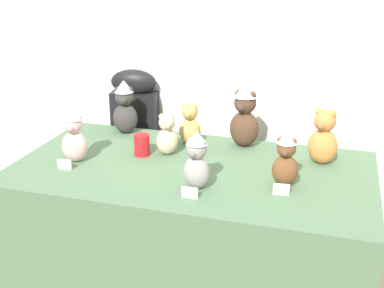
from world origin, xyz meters
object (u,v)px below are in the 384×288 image
object	(u,v)px
teddy_bear_ash	(197,161)
teddy_bear_cocoa	(245,116)
display_table	(192,230)
teddy_bear_blush	(74,135)
teddy_bear_honey	(190,125)
teddy_bear_ginger	(323,138)
teddy_bear_chestnut	(286,159)
teddy_bear_charcoal	(125,108)
instrument_case	(136,148)
party_cup_red	(142,145)
teddy_bear_sand	(167,136)

from	to	relation	value
teddy_bear_ash	teddy_bear_cocoa	size ratio (longest dim) A/B	0.76
display_table	teddy_bear_blush	xyz separation A→B (m)	(-0.58, -0.09, 0.49)
display_table	teddy_bear_ash	distance (m)	0.53
teddy_bear_ash	teddy_bear_honey	size ratio (longest dim) A/B	1.15
teddy_bear_ash	teddy_bear_honey	world-z (taller)	teddy_bear_ash
teddy_bear_ash	teddy_bear_honey	bearing A→B (deg)	120.75
teddy_bear_ash	teddy_bear_ginger	size ratio (longest dim) A/B	0.95
teddy_bear_ash	teddy_bear_cocoa	xyz separation A→B (m)	(0.10, 0.57, 0.04)
teddy_bear_ginger	teddy_bear_cocoa	size ratio (longest dim) A/B	0.81
teddy_bear_ginger	teddy_bear_honey	xyz separation A→B (m)	(-0.70, 0.07, -0.02)
teddy_bear_chestnut	teddy_bear_cocoa	bearing A→B (deg)	123.94
teddy_bear_ash	teddy_bear_charcoal	size ratio (longest dim) A/B	0.86
display_table	teddy_bear_honey	size ratio (longest dim) A/B	7.51
teddy_bear_blush	instrument_case	bearing A→B (deg)	75.12
teddy_bear_ginger	teddy_bear_charcoal	size ratio (longest dim) A/B	0.91
teddy_bear_chestnut	teddy_bear_charcoal	distance (m)	1.06
display_table	instrument_case	size ratio (longest dim) A/B	1.69
teddy_bear_blush	teddy_bear_honey	bearing A→B (deg)	27.98
teddy_bear_chestnut	party_cup_red	xyz separation A→B (m)	(-0.74, 0.15, -0.07)
teddy_bear_honey	teddy_bear_charcoal	xyz separation A→B (m)	(-0.41, 0.06, 0.04)
teddy_bear_blush	teddy_bear_honey	distance (m)	0.62
teddy_bear_sand	party_cup_red	size ratio (longest dim) A/B	1.99
display_table	teddy_bear_ash	xyz separation A→B (m)	(0.08, -0.21, 0.48)
instrument_case	teddy_bear_chestnut	distance (m)	1.24
teddy_bear_sand	teddy_bear_blush	size ratio (longest dim) A/B	0.78
teddy_bear_sand	party_cup_red	xyz separation A→B (m)	(-0.12, -0.05, -0.05)
teddy_bear_honey	teddy_bear_chestnut	bearing A→B (deg)	-36.42
display_table	instrument_case	distance (m)	0.82
teddy_bear_ginger	teddy_bear_chestnut	world-z (taller)	teddy_bear_ginger
party_cup_red	display_table	bearing A→B (deg)	-14.88
instrument_case	teddy_bear_cocoa	size ratio (longest dim) A/B	2.95
display_table	teddy_bear_honey	bearing A→B (deg)	108.75
teddy_bear_blush	party_cup_red	size ratio (longest dim) A/B	2.54
teddy_bear_sand	display_table	bearing A→B (deg)	-63.28
teddy_bear_ash	teddy_bear_blush	world-z (taller)	teddy_bear_blush
instrument_case	teddy_bear_cocoa	bearing A→B (deg)	-24.87
teddy_bear_charcoal	display_table	bearing A→B (deg)	-51.21
teddy_bear_chestnut	party_cup_red	size ratio (longest dim) A/B	2.32
teddy_bear_sand	instrument_case	bearing A→B (deg)	102.03
teddy_bear_ginger	teddy_bear_sand	bearing A→B (deg)	-152.54
teddy_bear_ash	teddy_bear_ginger	bearing A→B (deg)	52.00
teddy_bear_chestnut	teddy_bear_honey	bearing A→B (deg)	147.58
instrument_case	teddy_bear_honey	size ratio (longest dim) A/B	4.45
teddy_bear_sand	teddy_bear_charcoal	distance (m)	0.42
teddy_bear_chestnut	teddy_bear_blush	xyz separation A→B (m)	(-1.03, -0.02, 0.01)
teddy_bear_ash	teddy_bear_sand	distance (m)	0.43
teddy_bear_ginger	teddy_bear_sand	xyz separation A→B (m)	(-0.77, -0.11, -0.03)
teddy_bear_cocoa	party_cup_red	world-z (taller)	teddy_bear_cocoa
teddy_bear_ginger	teddy_bear_chestnut	size ratio (longest dim) A/B	1.09
teddy_bear_sand	teddy_bear_honey	xyz separation A→B (m)	(0.07, 0.18, 0.01)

